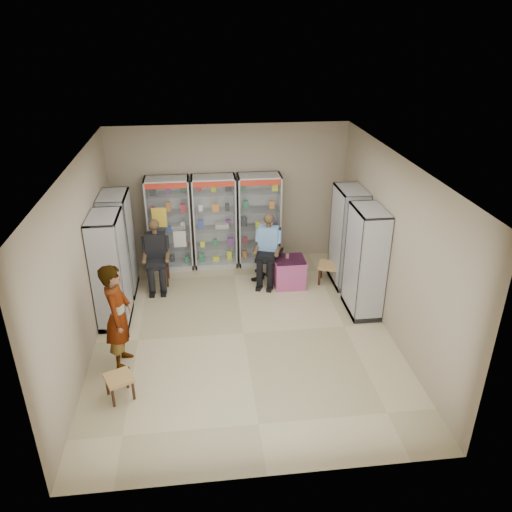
{
  "coord_description": "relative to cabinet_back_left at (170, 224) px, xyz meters",
  "views": [
    {
      "loc": [
        -0.62,
        -7.17,
        4.94
      ],
      "look_at": [
        0.3,
        0.7,
        1.13
      ],
      "focal_mm": 35.0,
      "sensor_mm": 36.0,
      "label": 1
    }
  ],
  "objects": [
    {
      "name": "tea_glass",
      "position": [
        2.34,
        -1.06,
        -0.38
      ],
      "size": [
        0.07,
        0.07,
        0.09
      ],
      "primitive_type": "cylinder",
      "color": "#4F1406",
      "rests_on": "pink_trunk"
    },
    {
      "name": "standing_man",
      "position": [
        -0.65,
        -3.32,
        -0.14
      ],
      "size": [
        0.43,
        0.64,
        1.72
      ],
      "primitive_type": "imported",
      "rotation": [
        0.0,
        0.0,
        1.54
      ],
      "color": "gray",
      "rests_on": "floor"
    },
    {
      "name": "cabinet_right_far",
      "position": [
        3.53,
        -1.13,
        0.0
      ],
      "size": [
        0.9,
        0.5,
        2.0
      ],
      "primitive_type": "cube",
      "rotation": [
        0.0,
        0.0,
        1.57
      ],
      "color": "#B1B4B9",
      "rests_on": "floor"
    },
    {
      "name": "seated_shopkeeper",
      "position": [
        1.99,
        -0.84,
        -0.31
      ],
      "size": [
        0.63,
        0.74,
        1.37
      ],
      "primitive_type": null,
      "rotation": [
        0.0,
        0.0,
        -0.32
      ],
      "color": "#75A0E8",
      "rests_on": "floor"
    },
    {
      "name": "wooden_chair",
      "position": [
        -0.25,
        -0.73,
        -0.53
      ],
      "size": [
        0.42,
        0.42,
        0.94
      ],
      "primitive_type": "cube",
      "color": "black",
      "rests_on": "floor"
    },
    {
      "name": "room_shell",
      "position": [
        1.3,
        -2.73,
        0.97
      ],
      "size": [
        5.02,
        6.02,
        3.01
      ],
      "color": "tan",
      "rests_on": "ground"
    },
    {
      "name": "cabinet_left_far",
      "position": [
        -0.93,
        -0.93,
        0.0
      ],
      "size": [
        0.9,
        0.5,
        2.0
      ],
      "primitive_type": "cube",
      "rotation": [
        0.0,
        0.0,
        -1.57
      ],
      "color": "#A0A1A6",
      "rests_on": "floor"
    },
    {
      "name": "pink_trunk",
      "position": [
        2.38,
        -1.11,
        -0.71
      ],
      "size": [
        0.6,
        0.58,
        0.58
      ],
      "primitive_type": "cube",
      "rotation": [
        0.0,
        0.0,
        0.0
      ],
      "color": "#C44E8B",
      "rests_on": "floor"
    },
    {
      "name": "cabinet_right_near",
      "position": [
        3.53,
        -2.23,
        0.0
      ],
      "size": [
        0.9,
        0.5,
        2.0
      ],
      "primitive_type": "cube",
      "rotation": [
        0.0,
        0.0,
        1.57
      ],
      "color": "#B7BBBF",
      "rests_on": "floor"
    },
    {
      "name": "cabinet_left_near",
      "position": [
        -0.93,
        -2.03,
        0.0
      ],
      "size": [
        0.9,
        0.5,
        2.0
      ],
      "primitive_type": "cube",
      "rotation": [
        0.0,
        0.0,
        -1.57
      ],
      "color": "#ABADB2",
      "rests_on": "floor"
    },
    {
      "name": "seated_customer",
      "position": [
        -0.25,
        -0.78,
        -0.33
      ],
      "size": [
        0.44,
        0.6,
        1.34
      ],
      "primitive_type": null,
      "color": "black",
      "rests_on": "floor"
    },
    {
      "name": "floor",
      "position": [
        1.3,
        -2.73,
        -1.0
      ],
      "size": [
        6.0,
        6.0,
        0.0
      ],
      "primitive_type": "plane",
      "color": "tan",
      "rests_on": "ground"
    },
    {
      "name": "office_chair",
      "position": [
        1.99,
        -0.79,
        -0.46
      ],
      "size": [
        0.74,
        0.74,
        1.08
      ],
      "primitive_type": "cube",
      "rotation": [
        0.0,
        0.0,
        -0.32
      ],
      "color": "black",
      "rests_on": "floor"
    },
    {
      "name": "cabinet_back_left",
      "position": [
        0.0,
        0.0,
        0.0
      ],
      "size": [
        0.9,
        0.5,
        2.0
      ],
      "primitive_type": "cube",
      "color": "#B1B3B8",
      "rests_on": "floor"
    },
    {
      "name": "woven_stool_a",
      "position": [
        3.2,
        -1.1,
        -0.79
      ],
      "size": [
        0.53,
        0.53,
        0.42
      ],
      "primitive_type": "cube",
      "rotation": [
        0.0,
        0.0,
        -0.35
      ],
      "color": "#B1844A",
      "rests_on": "floor"
    },
    {
      "name": "cabinet_back_right",
      "position": [
        1.9,
        0.0,
        0.0
      ],
      "size": [
        0.9,
        0.5,
        2.0
      ],
      "primitive_type": "cube",
      "color": "silver",
      "rests_on": "floor"
    },
    {
      "name": "woven_stool_b",
      "position": [
        -0.6,
        -4.12,
        -0.82
      ],
      "size": [
        0.48,
        0.48,
        0.36
      ],
      "primitive_type": "cube",
      "rotation": [
        0.0,
        0.0,
        0.42
      ],
      "color": "#AD7449",
      "rests_on": "floor"
    },
    {
      "name": "cabinet_back_mid",
      "position": [
        0.95,
        0.0,
        0.0
      ],
      "size": [
        0.9,
        0.5,
        2.0
      ],
      "primitive_type": "cube",
      "color": "#B9BCC1",
      "rests_on": "floor"
    }
  ]
}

